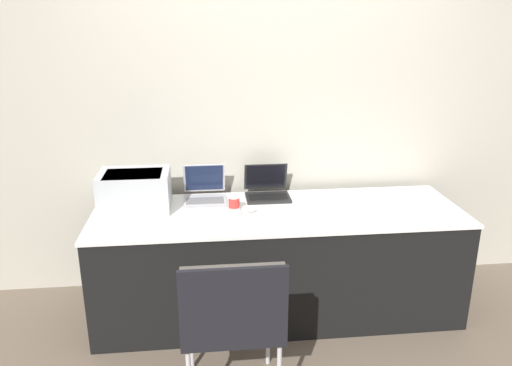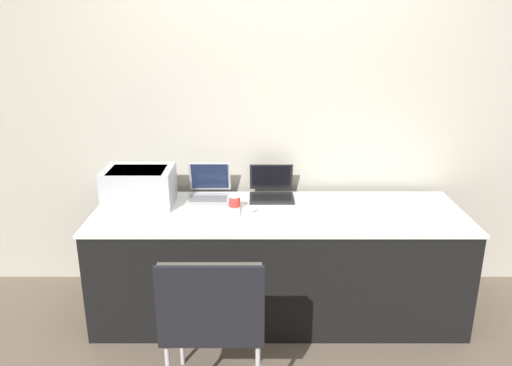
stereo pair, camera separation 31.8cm
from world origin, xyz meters
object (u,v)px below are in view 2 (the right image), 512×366
mouse (250,209)px  chair (212,312)px  laptop_left (208,191)px  laptop_right (271,190)px  external_keyboard (210,211)px  printer (139,185)px  coffee_cup (234,202)px

mouse → chair: chair is taller
laptop_left → laptop_right: (0.43, 0.02, -0.00)m
laptop_left → external_keyboard: laptop_left is taller
printer → laptop_right: (0.88, 0.14, -0.08)m
external_keyboard → coffee_cup: 0.16m
printer → coffee_cup: size_ratio=4.74×
external_keyboard → mouse: (0.25, 0.01, 0.01)m
laptop_right → chair: 1.22m
printer → laptop_left: size_ratio=1.41×
laptop_left → coffee_cup: (0.19, -0.21, -0.00)m
printer → laptop_right: 0.89m
coffee_cup → chair: bearing=-94.4°
external_keyboard → coffee_cup: coffee_cup is taller
laptop_right → external_keyboard: (-0.39, -0.29, -0.04)m
coffee_cup → chair: 0.95m
printer → external_keyboard: size_ratio=1.21×
coffee_cup → mouse: coffee_cup is taller
external_keyboard → printer: bearing=162.8°
chair → external_keyboard: bearing=95.1°
mouse → coffee_cup: bearing=155.2°
chair → coffee_cup: bearing=85.6°
printer → laptop_right: printer is taller
laptop_left → chair: 1.16m
laptop_left → laptop_right: 0.43m
coffee_cup → mouse: (0.10, -0.05, -0.03)m
coffee_cup → printer: bearing=171.9°
laptop_right → mouse: 0.31m
printer → chair: (0.56, -1.02, -0.30)m
printer → coffee_cup: printer is taller
printer → mouse: (0.74, -0.14, -0.12)m
laptop_right → external_keyboard: size_ratio=0.82×
laptop_left → mouse: laptop_left is taller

